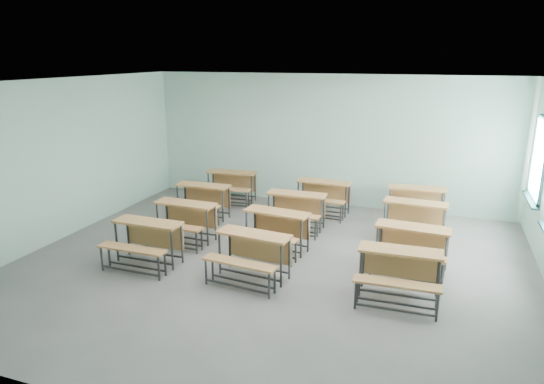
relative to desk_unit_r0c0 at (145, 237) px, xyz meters
The scene contains 13 objects.
room 2.57m from the desk_unit_r0c0, 18.89° to the left, with size 9.04×8.04×3.24m.
desk_unit_r0c0 is the anchor object (origin of this frame).
desk_unit_r0c1 1.99m from the desk_unit_r0c0, ahead, with size 1.33×0.97×0.78m.
desk_unit_r0c2 4.37m from the desk_unit_r0c0, ahead, with size 1.27×0.88×0.78m.
desk_unit_r1c0 1.23m from the desk_unit_r0c0, 86.81° to the left, with size 1.28×0.88×0.78m.
desk_unit_r1c1 2.37m from the desk_unit_r0c0, 33.75° to the left, with size 1.34×0.98×0.78m.
desk_unit_r1c2 4.65m from the desk_unit_r0c0, 16.27° to the left, with size 1.31×0.94×0.78m.
desk_unit_r2c0 2.61m from the desk_unit_r0c0, 95.53° to the left, with size 1.26×0.85×0.78m.
desk_unit_r2c1 3.29m from the desk_unit_r0c0, 53.08° to the left, with size 1.26×0.86×0.78m.
desk_unit_r2c2 5.24m from the desk_unit_r0c0, 32.73° to the left, with size 1.30×0.92×0.78m.
desk_unit_r3c0 4.01m from the desk_unit_r0c0, 92.25° to the left, with size 1.32×0.95×0.78m.
desk_unit_r3c1 4.46m from the desk_unit_r0c0, 59.38° to the left, with size 1.28×0.89×0.78m.
desk_unit_r3c2 5.94m from the desk_unit_r0c0, 42.36° to the left, with size 1.33×0.96×0.78m.
Camera 1 is at (2.68, -7.53, 3.63)m, focal length 32.00 mm.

